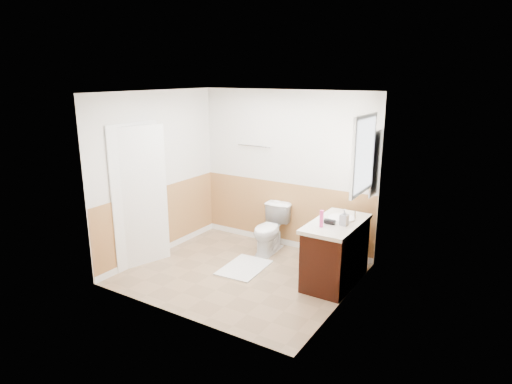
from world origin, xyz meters
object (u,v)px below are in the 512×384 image
Objects in this scene: vanity_cabinet at (336,254)px; soap_dispenser at (344,217)px; lotion_bottle at (321,219)px; toilet at (270,229)px; bath_mat at (244,268)px.

soap_dispenser is (0.12, -0.08, 0.56)m from vanity_cabinet.
lotion_bottle is (-0.10, -0.29, 0.56)m from vanity_cabinet.
vanity_cabinet is at bearing -22.60° from toilet.
bath_mat is at bearing -93.55° from toilet.
lotion_bottle is 1.03× the size of soap_dispenser.
lotion_bottle reaches higher than toilet.
toilet is at bearing 90.00° from bath_mat.
bath_mat is 0.73× the size of vanity_cabinet.
toilet is 1.50m from lotion_bottle.
bath_mat is 3.64× the size of lotion_bottle.
toilet is 1.34m from vanity_cabinet.
toilet is 0.82m from bath_mat.
bath_mat is 1.36m from vanity_cabinet.
lotion_bottle is (1.17, 0.01, 0.95)m from bath_mat.
lotion_bottle is at bearing -108.81° from vanity_cabinet.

